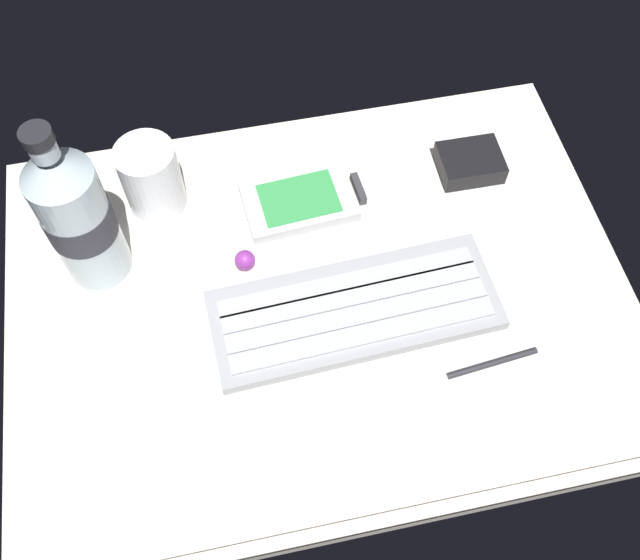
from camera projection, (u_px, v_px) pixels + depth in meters
The scene contains 8 objects.
ground_plane at pixel (320, 301), 75.40cm from camera, with size 64.00×48.00×2.80cm.
keyboard at pixel (354, 310), 72.86cm from camera, with size 29.45×12.25×1.70cm.
handheld_device at pixel (305, 201), 79.72cm from camera, with size 13.19×8.48×1.50cm.
juice_cup at pixel (152, 180), 77.19cm from camera, with size 6.40×6.40×8.50cm.
water_bottle at pixel (77, 215), 68.69cm from camera, with size 6.73×6.73×20.80cm.
charger_block at pixel (470, 163), 81.80cm from camera, with size 7.00×5.60×2.40cm, color black.
trackball_mouse at pixel (245, 260), 75.44cm from camera, with size 2.20×2.20×2.20cm, color purple.
stylus_pen at pixel (493, 362), 70.50cm from camera, with size 0.70×0.70×9.50cm, color #26262B.
Camera 1 is at (-7.29, -35.18, 65.46)cm, focal length 40.49 mm.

